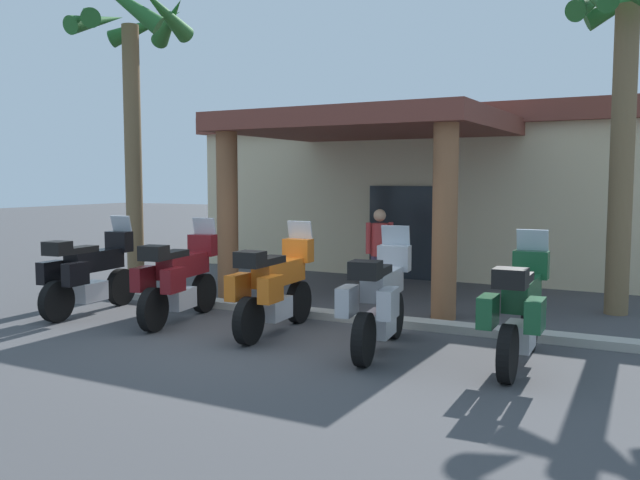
# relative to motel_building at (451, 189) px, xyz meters

# --- Properties ---
(ground_plane) EXTENTS (80.00, 80.00, 0.00)m
(ground_plane) POSITION_rel_motel_building_xyz_m (-0.09, -9.43, -1.98)
(ground_plane) COLOR #424244
(motel_building) EXTENTS (11.92, 11.27, 3.86)m
(motel_building) POSITION_rel_motel_building_xyz_m (0.00, 0.00, 0.00)
(motel_building) COLOR beige
(motel_building) RESTS_ON ground_plane
(motorcycle_black) EXTENTS (0.73, 2.21, 1.61)m
(motorcycle_black) POSITION_rel_motel_building_xyz_m (-3.49, -9.34, -1.28)
(motorcycle_black) COLOR black
(motorcycle_black) RESTS_ON ground_plane
(motorcycle_maroon) EXTENTS (0.81, 2.21, 1.61)m
(motorcycle_maroon) POSITION_rel_motel_building_xyz_m (-1.72, -9.18, -1.28)
(motorcycle_maroon) COLOR black
(motorcycle_maroon) RESTS_ON ground_plane
(motorcycle_orange) EXTENTS (0.72, 2.21, 1.61)m
(motorcycle_orange) POSITION_rel_motel_building_xyz_m (0.04, -9.19, -1.28)
(motorcycle_orange) COLOR black
(motorcycle_orange) RESTS_ON ground_plane
(motorcycle_silver) EXTENTS (0.78, 2.21, 1.61)m
(motorcycle_silver) POSITION_rel_motel_building_xyz_m (1.81, -9.47, -1.28)
(motorcycle_silver) COLOR black
(motorcycle_silver) RESTS_ON ground_plane
(motorcycle_green) EXTENTS (0.71, 2.21, 1.61)m
(motorcycle_green) POSITION_rel_motel_building_xyz_m (3.57, -9.36, -1.28)
(motorcycle_green) COLOR black
(motorcycle_green) RESTS_ON ground_plane
(pedestrian) EXTENTS (0.42, 0.38, 1.71)m
(pedestrian) POSITION_rel_motel_building_xyz_m (0.43, -6.07, -0.99)
(pedestrian) COLOR #3F334C
(pedestrian) RESTS_ON ground_plane
(palm_tree_roadside) EXTENTS (2.45, 2.51, 6.12)m
(palm_tree_roadside) POSITION_rel_motel_building_xyz_m (-4.31, -7.28, 2.55)
(palm_tree_roadside) COLOR brown
(palm_tree_roadside) RESTS_ON ground_plane
(palm_tree_near_portico) EXTENTS (1.98, 2.00, 5.74)m
(palm_tree_near_portico) POSITION_rel_motel_building_xyz_m (4.41, -5.38, 2.17)
(palm_tree_near_portico) COLOR brown
(palm_tree_near_portico) RESTS_ON ground_plane
(curb_strip) EXTENTS (10.83, 0.36, 0.12)m
(curb_strip) POSITION_rel_motel_building_xyz_m (0.04, -7.88, -1.92)
(curb_strip) COLOR #ADA89E
(curb_strip) RESTS_ON ground_plane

